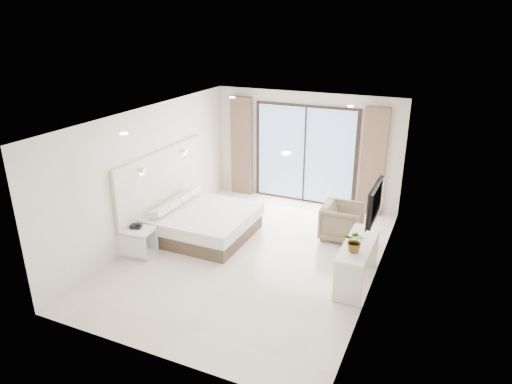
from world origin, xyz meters
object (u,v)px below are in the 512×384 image
nightstand (138,242)px  console_desk (358,254)px  armchair (342,220)px  bed (202,223)px

nightstand → console_desk: bearing=3.8°
console_desk → armchair: bearing=112.6°
bed → console_desk: console_desk is taller
bed → console_desk: size_ratio=1.30×
bed → armchair: 2.90m
bed → armchair: size_ratio=2.42×
bed → nightstand: 1.42m
armchair → nightstand: bearing=122.3°
console_desk → nightstand: bearing=-170.0°
nightstand → console_desk: (4.06, 0.71, 0.29)m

